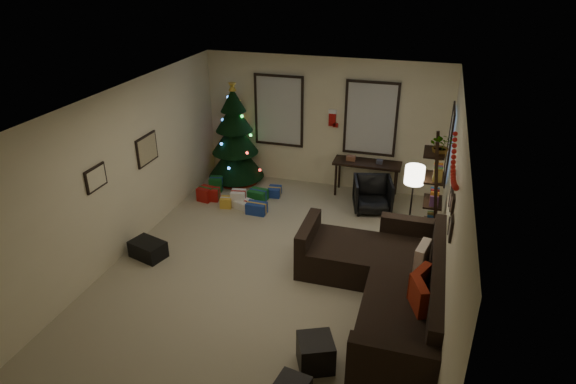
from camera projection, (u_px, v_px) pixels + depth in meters
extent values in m
plane|color=tan|center=(271.00, 274.00, 7.73)|extent=(7.00, 7.00, 0.00)
plane|color=white|center=(268.00, 104.00, 6.55)|extent=(7.00, 7.00, 0.00)
plane|color=beige|center=(324.00, 124.00, 10.16)|extent=(5.00, 0.00, 5.00)
plane|color=beige|center=(135.00, 375.00, 4.12)|extent=(5.00, 0.00, 5.00)
plane|color=beige|center=(118.00, 176.00, 7.78)|extent=(0.00, 7.00, 7.00)
plane|color=beige|center=(451.00, 220.00, 6.50)|extent=(0.00, 7.00, 7.00)
cube|color=#728CB2|center=(279.00, 111.00, 10.29)|extent=(0.94, 0.02, 1.35)
cube|color=beige|center=(279.00, 111.00, 10.29)|extent=(0.94, 0.03, 1.35)
cube|color=#728CB2|center=(371.00, 119.00, 9.80)|extent=(0.94, 0.02, 1.35)
cube|color=beige|center=(371.00, 119.00, 9.80)|extent=(0.94, 0.03, 1.35)
cube|color=#728CB2|center=(451.00, 144.00, 8.64)|extent=(0.05, 0.27, 1.17)
cube|color=beige|center=(451.00, 144.00, 8.64)|extent=(0.05, 0.45, 1.17)
cylinder|color=black|center=(237.00, 175.00, 10.85)|extent=(0.09, 0.09, 0.26)
cone|color=black|center=(236.00, 158.00, 10.68)|extent=(1.20, 1.20, 0.84)
cone|color=black|center=(235.00, 136.00, 10.47)|extent=(0.98, 0.98, 0.70)
cone|color=black|center=(234.00, 116.00, 10.27)|extent=(0.77, 0.77, 0.62)
cone|color=black|center=(233.00, 100.00, 10.12)|extent=(0.53, 0.53, 0.48)
cylinder|color=maroon|center=(237.00, 179.00, 10.90)|extent=(0.97, 0.97, 0.04)
cube|color=#14591E|center=(258.00, 195.00, 9.98)|extent=(0.35, 0.28, 0.22)
cube|color=silver|center=(239.00, 198.00, 9.78)|extent=(0.28, 0.25, 0.30)
cube|color=navy|center=(275.00, 191.00, 10.18)|extent=(0.25, 0.30, 0.18)
cube|color=maroon|center=(212.00, 194.00, 9.99)|extent=(0.30, 0.22, 0.25)
cube|color=gold|center=(226.00, 202.00, 9.72)|extent=(0.22, 0.22, 0.20)
cube|color=#14591E|center=(216.00, 184.00, 10.39)|extent=(0.26, 0.26, 0.28)
cube|color=silver|center=(246.00, 205.00, 9.67)|extent=(0.40, 0.30, 0.15)
cube|color=navy|center=(257.00, 208.00, 9.47)|extent=(0.38, 0.24, 0.22)
cube|color=maroon|center=(206.00, 194.00, 9.98)|extent=(0.27, 0.28, 0.27)
cube|color=black|center=(403.00, 301.00, 6.75)|extent=(1.02, 2.71, 0.47)
cube|color=black|center=(438.00, 277.00, 6.45)|extent=(0.20, 2.71, 0.46)
cube|color=black|center=(393.00, 371.00, 5.44)|extent=(1.02, 0.20, 0.74)
cube|color=black|center=(412.00, 239.00, 7.95)|extent=(1.02, 0.20, 0.74)
cube|color=black|center=(343.00, 256.00, 7.74)|extent=(0.96, 1.02, 0.47)
cube|color=black|center=(308.00, 243.00, 7.83)|extent=(0.18, 1.02, 0.74)
cube|color=maroon|center=(418.00, 298.00, 6.17)|extent=(0.27, 0.45, 0.44)
cube|color=maroon|center=(420.00, 282.00, 6.46)|extent=(0.28, 0.43, 0.42)
cube|color=beige|center=(422.00, 258.00, 6.99)|extent=(0.22, 0.45, 0.44)
cube|color=black|center=(316.00, 353.00, 5.93)|extent=(0.54, 0.54, 0.39)
cube|color=black|center=(367.00, 163.00, 9.95)|extent=(1.34, 0.48, 0.05)
cylinder|color=black|center=(336.00, 180.00, 10.09)|extent=(0.05, 0.05, 0.67)
cylinder|color=black|center=(339.00, 173.00, 10.43)|extent=(0.05, 0.05, 0.67)
cylinder|color=black|center=(394.00, 187.00, 9.79)|extent=(0.05, 0.05, 0.67)
cylinder|color=black|center=(396.00, 179.00, 10.12)|extent=(0.05, 0.05, 0.67)
imported|color=black|center=(373.00, 195.00, 9.49)|extent=(0.77, 0.74, 0.66)
cube|color=black|center=(436.00, 200.00, 7.87)|extent=(0.05, 0.05, 1.94)
cube|color=black|center=(437.00, 187.00, 8.32)|extent=(0.05, 0.05, 1.94)
cube|color=black|center=(430.00, 225.00, 8.36)|extent=(0.30, 0.54, 0.03)
cube|color=black|center=(433.00, 202.00, 8.17)|extent=(0.30, 0.54, 0.03)
cube|color=black|center=(436.00, 178.00, 7.98)|extent=(0.30, 0.54, 0.03)
cube|color=black|center=(440.00, 153.00, 7.80)|extent=(0.30, 0.54, 0.03)
imported|color=#4C4C4C|center=(442.00, 142.00, 7.74)|extent=(0.60, 0.55, 0.56)
cylinder|color=black|center=(406.00, 245.00, 8.46)|extent=(0.26, 0.26, 0.03)
cylinder|color=black|center=(410.00, 213.00, 8.18)|extent=(0.03, 0.03, 1.23)
cylinder|color=white|center=(415.00, 175.00, 7.89)|extent=(0.31, 0.31, 0.29)
cube|color=black|center=(147.00, 149.00, 8.45)|extent=(0.04, 0.60, 0.50)
cube|color=tan|center=(147.00, 149.00, 8.45)|extent=(0.01, 0.54, 0.45)
cube|color=black|center=(96.00, 178.00, 7.22)|extent=(0.04, 0.45, 0.35)
cube|color=beige|center=(96.00, 178.00, 7.22)|extent=(0.01, 0.41, 0.31)
cube|color=black|center=(451.00, 229.00, 5.90)|extent=(0.03, 0.22, 0.28)
cube|color=black|center=(453.00, 205.00, 6.13)|extent=(0.03, 0.18, 0.22)
cube|color=black|center=(449.00, 226.00, 6.26)|extent=(0.03, 0.20, 0.16)
cube|color=black|center=(452.00, 201.00, 6.49)|extent=(0.03, 0.26, 0.20)
cube|color=black|center=(451.00, 196.00, 6.83)|extent=(0.03, 0.18, 0.24)
cube|color=black|center=(454.00, 177.00, 6.70)|extent=(0.03, 0.16, 0.16)
cube|color=#990F0C|center=(317.00, 122.00, 10.23)|extent=(0.14, 0.04, 0.30)
cube|color=white|center=(317.00, 115.00, 10.16)|extent=(0.16, 0.05, 0.08)
cube|color=#990F0C|center=(320.00, 128.00, 10.27)|extent=(0.10, 0.04, 0.08)
cube|color=#990F0C|center=(332.00, 119.00, 10.02)|extent=(0.14, 0.04, 0.30)
cube|color=white|center=(333.00, 112.00, 9.96)|extent=(0.16, 0.05, 0.08)
cube|color=#990F0C|center=(335.00, 125.00, 10.06)|extent=(0.10, 0.04, 0.08)
cube|color=black|center=(148.00, 249.00, 8.11)|extent=(0.64, 0.51, 0.28)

